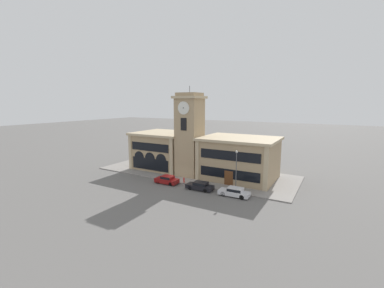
{
  "coord_description": "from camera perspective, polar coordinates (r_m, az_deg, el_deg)",
  "views": [
    {
      "loc": [
        23.7,
        -35.46,
        13.56
      ],
      "look_at": [
        1.69,
        2.92,
        6.46
      ],
      "focal_mm": 24.0,
      "sensor_mm": 36.0,
      "label": 1
    }
  ],
  "objects": [
    {
      "name": "town_hall_left_wing",
      "position": [
        54.28,
        -6.19,
        -1.3
      ],
      "size": [
        11.51,
        10.26,
        7.53
      ],
      "color": "tan",
      "rests_on": "ground_plane"
    },
    {
      "name": "fire_hydrant",
      "position": [
        44.12,
        -1.79,
        -8.01
      ],
      "size": [
        0.22,
        0.22,
        0.87
      ],
      "color": "red",
      "rests_on": "sidewalk_kerb"
    },
    {
      "name": "clock_tower",
      "position": [
        47.24,
        -0.53,
        2.04
      ],
      "size": [
        4.86,
        4.86,
        16.57
      ],
      "color": "tan",
      "rests_on": "ground_plane"
    },
    {
      "name": "sidewalk_kerb",
      "position": [
        50.66,
        0.78,
        -6.32
      ],
      "size": [
        37.95,
        14.47,
        0.15
      ],
      "color": "gray",
      "rests_on": "ground_plane"
    },
    {
      "name": "town_hall_right_wing",
      "position": [
        46.7,
        10.41,
        -3.11
      ],
      "size": [
        13.3,
        10.26,
        7.53
      ],
      "color": "tan",
      "rests_on": "ground_plane"
    },
    {
      "name": "ground_plane",
      "position": [
        44.76,
        -3.77,
        -8.54
      ],
      "size": [
        300.0,
        300.0,
        0.0
      ],
      "primitive_type": "plane",
      "color": "#605E5B"
    },
    {
      "name": "parked_car_mid",
      "position": [
        40.91,
        1.8,
        -9.23
      ],
      "size": [
        4.41,
        1.84,
        1.3
      ],
      "rotation": [
        0.0,
        0.0,
        3.17
      ],
      "color": "black",
      "rests_on": "ground_plane"
    },
    {
      "name": "street_lamp",
      "position": [
        39.21,
        9.82,
        -4.71
      ],
      "size": [
        0.36,
        0.36,
        6.39
      ],
      "color": "#4C4C51",
      "rests_on": "sidewalk_kerb"
    },
    {
      "name": "parked_car_far",
      "position": [
        38.7,
        9.42,
        -10.41
      ],
      "size": [
        4.6,
        1.89,
        1.33
      ],
      "rotation": [
        0.0,
        0.0,
        3.17
      ],
      "color": "silver",
      "rests_on": "ground_plane"
    },
    {
      "name": "parked_car_near",
      "position": [
        44.09,
        -5.57,
        -7.87
      ],
      "size": [
        4.05,
        1.9,
        1.37
      ],
      "rotation": [
        0.0,
        0.0,
        3.17
      ],
      "color": "maroon",
      "rests_on": "ground_plane"
    }
  ]
}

